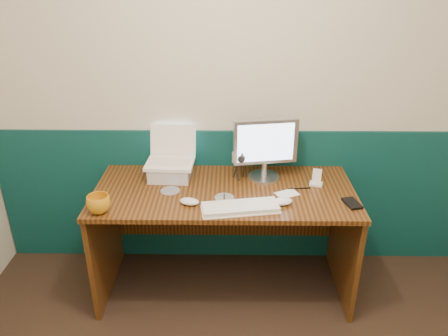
{
  "coord_description": "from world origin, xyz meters",
  "views": [
    {
      "loc": [
        -0.12,
        -0.98,
        2.03
      ],
      "look_at": [
        -0.15,
        1.23,
        0.97
      ],
      "focal_mm": 35.0,
      "sensor_mm": 36.0,
      "label": 1
    }
  ],
  "objects_px": {
    "desk": "(224,240)",
    "laptop": "(169,147)",
    "keyboard": "(240,208)",
    "mug": "(99,204)",
    "monitor": "(265,150)",
    "camcorder": "(239,165)"
  },
  "relations": [
    {
      "from": "keyboard",
      "to": "camcorder",
      "type": "distance_m",
      "value": 0.4
    },
    {
      "from": "keyboard",
      "to": "desk",
      "type": "bearing_deg",
      "value": 102.27
    },
    {
      "from": "camcorder",
      "to": "desk",
      "type": "bearing_deg",
      "value": -108.34
    },
    {
      "from": "laptop",
      "to": "keyboard",
      "type": "height_order",
      "value": "laptop"
    },
    {
      "from": "laptop",
      "to": "desk",
      "type": "bearing_deg",
      "value": -21.87
    },
    {
      "from": "desk",
      "to": "monitor",
      "type": "bearing_deg",
      "value": 32.71
    },
    {
      "from": "mug",
      "to": "laptop",
      "type": "bearing_deg",
      "value": 51.41
    },
    {
      "from": "desk",
      "to": "keyboard",
      "type": "xyz_separation_m",
      "value": [
        0.09,
        -0.24,
        0.39
      ]
    },
    {
      "from": "laptop",
      "to": "camcorder",
      "type": "xyz_separation_m",
      "value": [
        0.44,
        -0.01,
        -0.12
      ]
    },
    {
      "from": "mug",
      "to": "camcorder",
      "type": "distance_m",
      "value": 0.9
    },
    {
      "from": "desk",
      "to": "monitor",
      "type": "height_order",
      "value": "monitor"
    },
    {
      "from": "desk",
      "to": "keyboard",
      "type": "distance_m",
      "value": 0.46
    },
    {
      "from": "desk",
      "to": "camcorder",
      "type": "height_order",
      "value": "camcorder"
    },
    {
      "from": "mug",
      "to": "monitor",
      "type": "bearing_deg",
      "value": 24.53
    },
    {
      "from": "desk",
      "to": "camcorder",
      "type": "xyz_separation_m",
      "value": [
        0.09,
        0.16,
        0.47
      ]
    },
    {
      "from": "desk",
      "to": "laptop",
      "type": "bearing_deg",
      "value": 154.89
    },
    {
      "from": "mug",
      "to": "keyboard",
      "type": "bearing_deg",
      "value": 2.4
    },
    {
      "from": "keyboard",
      "to": "mug",
      "type": "bearing_deg",
      "value": 173.2
    },
    {
      "from": "laptop",
      "to": "keyboard",
      "type": "relative_size",
      "value": 0.7
    },
    {
      "from": "keyboard",
      "to": "camcorder",
      "type": "xyz_separation_m",
      "value": [
        -0.0,
        0.4,
        0.08
      ]
    },
    {
      "from": "laptop",
      "to": "mug",
      "type": "bearing_deg",
      "value": -125.35
    },
    {
      "from": "mug",
      "to": "camcorder",
      "type": "height_order",
      "value": "camcorder"
    }
  ]
}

